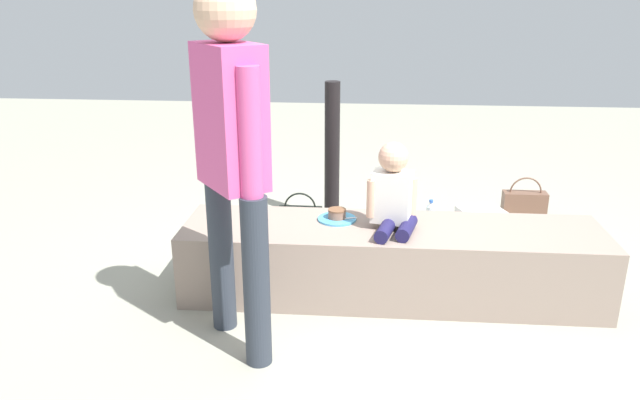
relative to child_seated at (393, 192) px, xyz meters
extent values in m
plane|color=gray|center=(0.00, 0.02, -0.63)|extent=(12.00, 12.00, 0.00)
cube|color=gray|center=(0.00, 0.02, -0.42)|extent=(2.33, 0.56, 0.41)
cylinder|color=#1F1B4A|center=(-0.03, -0.10, -0.18)|extent=(0.13, 0.26, 0.08)
cylinder|color=#1F1B4A|center=(0.08, -0.08, -0.18)|extent=(0.13, 0.26, 0.08)
cube|color=white|center=(0.00, 0.02, -0.03)|extent=(0.23, 0.18, 0.28)
sphere|color=#DBAD8C|center=(0.00, 0.02, 0.19)|extent=(0.16, 0.16, 0.16)
cylinder|color=#DBAD8C|center=(-0.12, -0.01, -0.04)|extent=(0.05, 0.05, 0.21)
cylinder|color=#DBAD8C|center=(0.11, 0.05, -0.04)|extent=(0.05, 0.05, 0.21)
cylinder|color=#2B323D|center=(-0.62, -0.70, -0.22)|extent=(0.12, 0.12, 0.82)
cylinder|color=#2B323D|center=(-0.86, -0.39, -0.22)|extent=(0.12, 0.12, 0.82)
cube|color=#D94E90|center=(-0.74, -0.55, 0.51)|extent=(0.38, 0.40, 0.63)
sphere|color=#DBAD8C|center=(-0.74, -0.55, 0.95)|extent=(0.26, 0.26, 0.26)
cylinder|color=#D94E90|center=(-0.63, -0.69, 0.45)|extent=(0.10, 0.10, 0.59)
cylinder|color=#D94E90|center=(-0.85, -0.40, 0.45)|extent=(0.10, 0.10, 0.59)
cylinder|color=#4CA5D8|center=(-0.31, 0.11, -0.21)|extent=(0.22, 0.22, 0.01)
cylinder|color=#885F4B|center=(-0.31, 0.11, -0.18)|extent=(0.10, 0.10, 0.05)
cylinder|color=brown|center=(-0.31, 0.11, -0.15)|extent=(0.10, 0.10, 0.01)
cube|color=silver|center=(-0.25, 0.10, -0.20)|extent=(0.11, 0.04, 0.00)
cube|color=#B259BF|center=(0.59, 0.48, -0.48)|extent=(0.23, 0.12, 0.30)
torus|color=white|center=(0.54, 0.48, -0.33)|extent=(0.09, 0.01, 0.09)
torus|color=white|center=(0.64, 0.48, -0.33)|extent=(0.09, 0.01, 0.09)
cylinder|color=black|center=(-0.40, 1.14, -0.61)|extent=(0.36, 0.36, 0.04)
cylinder|color=black|center=(-0.40, 1.14, -0.08)|extent=(0.11, 0.11, 1.01)
cylinder|color=silver|center=(0.32, 1.01, -0.53)|extent=(0.06, 0.06, 0.18)
cone|color=silver|center=(0.32, 1.01, -0.43)|extent=(0.06, 0.06, 0.03)
cylinder|color=blue|center=(0.32, 1.01, -0.40)|extent=(0.03, 0.03, 0.02)
cylinder|color=silver|center=(-0.03, 0.74, -0.53)|extent=(0.07, 0.07, 0.19)
cone|color=silver|center=(-0.03, 0.74, -0.42)|extent=(0.06, 0.06, 0.03)
cylinder|color=blue|center=(-0.03, 0.74, -0.40)|extent=(0.03, 0.03, 0.02)
cylinder|color=red|center=(0.54, 0.87, -0.57)|extent=(0.07, 0.07, 0.10)
cube|color=white|center=(0.71, 1.15, -0.56)|extent=(0.38, 0.35, 0.12)
cube|color=black|center=(-0.59, 0.71, -0.50)|extent=(0.29, 0.10, 0.26)
torus|color=black|center=(-0.59, 0.71, -0.37)|extent=(0.22, 0.01, 0.22)
cube|color=brown|center=(1.05, 1.31, -0.52)|extent=(0.32, 0.12, 0.21)
torus|color=brown|center=(1.05, 1.31, -0.41)|extent=(0.24, 0.01, 0.24)
camera|label=1|loc=(-0.14, -3.12, 1.05)|focal=34.12mm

